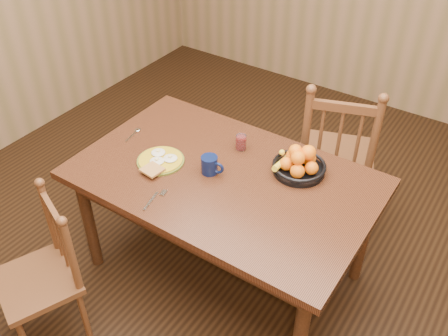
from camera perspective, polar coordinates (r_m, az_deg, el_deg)
The scene contains 10 objects.
room at distance 2.34m, azimuth 0.00°, elevation 10.67°, with size 4.52×5.02×2.72m.
dining_table at distance 2.72m, azimuth 0.00°, elevation -2.24°, with size 1.60×1.00×0.75m.
chair_far at distance 3.28m, azimuth 12.63°, elevation 1.35°, with size 0.60×0.59×1.06m.
chair_near at distance 2.76m, azimuth -19.96°, elevation -11.55°, with size 0.51×0.50×0.87m.
breakfast_plate at distance 2.78m, azimuth -7.30°, elevation 0.86°, with size 0.26×0.29×0.04m.
fork at distance 2.55m, azimuth -7.89°, elevation -3.44°, with size 0.05×0.18×0.00m.
spoon at distance 3.04m, azimuth -10.08°, elevation 4.08°, with size 0.05×0.16×0.01m.
coffee_mug at distance 2.66m, azimuth -1.60°, elevation 0.36°, with size 0.13×0.09×0.10m.
juice_glass at distance 2.84m, azimuth 1.96°, elevation 2.91°, with size 0.06×0.06×0.09m.
fruit_bowl at distance 2.69m, azimuth 8.57°, elevation 0.51°, with size 0.29×0.29×0.17m.
Camera 1 is at (1.16, -1.73, 2.42)m, focal length 40.00 mm.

